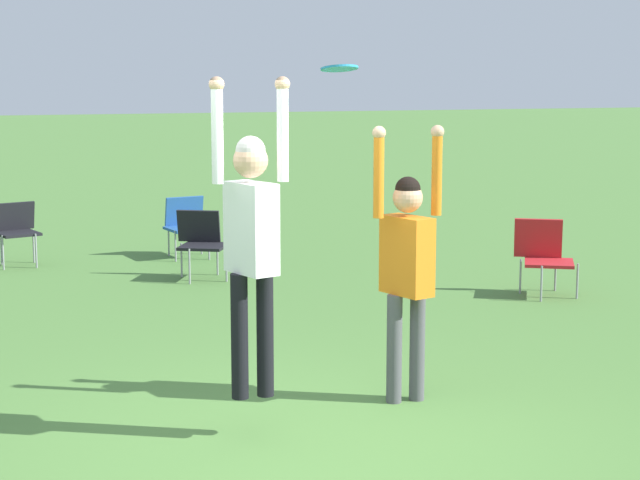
# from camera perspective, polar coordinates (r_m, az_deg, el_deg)

# --- Properties ---
(ground_plane) EXTENTS (120.00, 120.00, 0.00)m
(ground_plane) POSITION_cam_1_polar(r_m,az_deg,el_deg) (7.42, -1.82, -11.17)
(ground_plane) COLOR #4C7A38
(person_jumping) EXTENTS (0.56, 0.45, 2.23)m
(person_jumping) POSITION_cam_1_polar(r_m,az_deg,el_deg) (7.33, -3.69, 0.59)
(person_jumping) COLOR black
(person_jumping) RESTS_ON ground_plane
(person_defending) EXTENTS (0.58, 0.47, 2.15)m
(person_defending) POSITION_cam_1_polar(r_m,az_deg,el_deg) (8.23, 4.66, -0.91)
(person_defending) COLOR #4C4C51
(person_defending) RESTS_ON ground_plane
(frisbee) EXTENTS (0.27, 0.26, 0.06)m
(frisbee) POSITION_cam_1_polar(r_m,az_deg,el_deg) (7.54, 1.04, 9.14)
(frisbee) COLOR #2D9EDB
(camping_chair_1) EXTENTS (0.73, 0.80, 0.84)m
(camping_chair_1) POSITION_cam_1_polar(r_m,az_deg,el_deg) (13.38, -6.34, 0.06)
(camping_chair_1) COLOR gray
(camping_chair_1) RESTS_ON ground_plane
(camping_chair_2) EXTENTS (0.75, 0.82, 0.87)m
(camping_chair_2) POSITION_cam_1_polar(r_m,az_deg,el_deg) (12.60, 11.87, -0.66)
(camping_chair_2) COLOR gray
(camping_chair_2) RESTS_ON ground_plane
(camping_chair_4) EXTENTS (0.63, 0.67, 0.83)m
(camping_chair_4) POSITION_cam_1_polar(r_m,az_deg,el_deg) (14.97, -7.12, 0.95)
(camping_chair_4) COLOR gray
(camping_chair_4) RESTS_ON ground_plane
(camping_chair_5) EXTENTS (0.61, 0.65, 0.83)m
(camping_chair_5) POSITION_cam_1_polar(r_m,az_deg,el_deg) (14.75, -15.85, 0.65)
(camping_chair_5) COLOR gray
(camping_chair_5) RESTS_ON ground_plane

